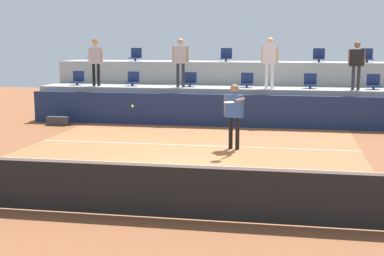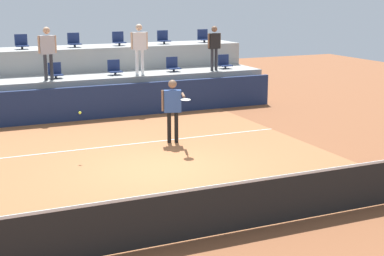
# 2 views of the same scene
# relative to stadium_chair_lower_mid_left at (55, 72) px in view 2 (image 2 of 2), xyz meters

# --- Properties ---
(ground_plane) EXTENTS (40.00, 40.00, 0.00)m
(ground_plane) POSITION_rel_stadium_chair_lower_mid_left_xyz_m (1.03, -7.23, -1.46)
(ground_plane) COLOR brown
(court_inner_paint) EXTENTS (9.00, 10.00, 0.01)m
(court_inner_paint) POSITION_rel_stadium_chair_lower_mid_left_xyz_m (1.03, -6.23, -1.46)
(court_inner_paint) COLOR #A36038
(court_inner_paint) RESTS_ON ground_plane
(court_service_line) EXTENTS (9.00, 0.06, 0.00)m
(court_service_line) POSITION_rel_stadium_chair_lower_mid_left_xyz_m (1.03, -4.83, -1.46)
(court_service_line) COLOR silver
(court_service_line) RESTS_ON ground_plane
(tennis_net) EXTENTS (10.48, 0.08, 1.07)m
(tennis_net) POSITION_rel_stadium_chair_lower_mid_left_xyz_m (1.03, -11.23, -0.97)
(tennis_net) COLOR black
(tennis_net) RESTS_ON ground_plane
(sponsor_backboard) EXTENTS (13.00, 0.16, 1.10)m
(sponsor_backboard) POSITION_rel_stadium_chair_lower_mid_left_xyz_m (1.03, -1.23, -0.91)
(sponsor_backboard) COLOR navy
(sponsor_backboard) RESTS_ON ground_plane
(seating_tier_lower) EXTENTS (13.00, 1.80, 1.25)m
(seating_tier_lower) POSITION_rel_stadium_chair_lower_mid_left_xyz_m (1.03, 0.07, -0.84)
(seating_tier_lower) COLOR #9E9E99
(seating_tier_lower) RESTS_ON ground_plane
(seating_tier_upper) EXTENTS (13.00, 1.80, 2.10)m
(seating_tier_upper) POSITION_rel_stadium_chair_lower_mid_left_xyz_m (1.03, 1.87, -0.41)
(seating_tier_upper) COLOR #9E9E99
(seating_tier_upper) RESTS_ON ground_plane
(stadium_chair_lower_mid_left) EXTENTS (0.44, 0.40, 0.52)m
(stadium_chair_lower_mid_left) POSITION_rel_stadium_chair_lower_mid_left_xyz_m (0.00, 0.00, 0.00)
(stadium_chair_lower_mid_left) COLOR #2D2D33
(stadium_chair_lower_mid_left) RESTS_ON seating_tier_lower
(stadium_chair_lower_mid_right) EXTENTS (0.44, 0.40, 0.52)m
(stadium_chair_lower_mid_right) POSITION_rel_stadium_chair_lower_mid_left_xyz_m (2.06, 0.00, 0.00)
(stadium_chair_lower_mid_right) COLOR #2D2D33
(stadium_chair_lower_mid_right) RESTS_ON seating_tier_lower
(stadium_chair_lower_right) EXTENTS (0.44, 0.40, 0.52)m
(stadium_chair_lower_right) POSITION_rel_stadium_chair_lower_mid_left_xyz_m (4.27, 0.00, 0.00)
(stadium_chair_lower_right) COLOR #2D2D33
(stadium_chair_lower_right) RESTS_ON seating_tier_lower
(stadium_chair_lower_far_right) EXTENTS (0.44, 0.40, 0.52)m
(stadium_chair_lower_far_right) POSITION_rel_stadium_chair_lower_mid_left_xyz_m (6.38, 0.00, 0.00)
(stadium_chair_lower_far_right) COLOR #2D2D33
(stadium_chair_lower_far_right) RESTS_ON seating_tier_lower
(stadium_chair_upper_mid_left) EXTENTS (0.44, 0.40, 0.52)m
(stadium_chair_upper_mid_left) POSITION_rel_stadium_chair_lower_mid_left_xyz_m (-0.79, 1.80, 0.85)
(stadium_chair_upper_mid_left) COLOR #2D2D33
(stadium_chair_upper_mid_left) RESTS_ON seating_tier_upper
(stadium_chair_upper_center) EXTENTS (0.44, 0.40, 0.52)m
(stadium_chair_upper_center) POSITION_rel_stadium_chair_lower_mid_left_xyz_m (1.08, 1.80, 0.85)
(stadium_chair_upper_center) COLOR #2D2D33
(stadium_chair_upper_center) RESTS_ON seating_tier_upper
(stadium_chair_upper_mid_right) EXTENTS (0.44, 0.40, 0.52)m
(stadium_chair_upper_mid_right) POSITION_rel_stadium_chair_lower_mid_left_xyz_m (2.78, 1.80, 0.85)
(stadium_chair_upper_mid_right) COLOR #2D2D33
(stadium_chair_upper_mid_right) RESTS_ON seating_tier_upper
(stadium_chair_upper_right) EXTENTS (0.44, 0.40, 0.52)m
(stadium_chair_upper_right) POSITION_rel_stadium_chair_lower_mid_left_xyz_m (4.60, 1.80, 0.85)
(stadium_chair_upper_right) COLOR #2D2D33
(stadium_chair_upper_right) RESTS_ON seating_tier_upper
(stadium_chair_upper_far_right) EXTENTS (0.44, 0.40, 0.52)m
(stadium_chair_upper_far_right) POSITION_rel_stadium_chair_lower_mid_left_xyz_m (6.34, 1.80, 0.85)
(stadium_chair_upper_far_right) COLOR #2D2D33
(stadium_chair_upper_far_right) RESTS_ON seating_tier_upper
(tennis_player) EXTENTS (0.59, 1.31, 1.75)m
(tennis_player) POSITION_rel_stadium_chair_lower_mid_left_xyz_m (2.17, -5.16, -0.39)
(tennis_player) COLOR black
(tennis_player) RESTS_ON ground_plane
(spectator_leaning_on_rail) EXTENTS (0.60, 0.23, 1.73)m
(spectator_leaning_on_rail) POSITION_rel_stadium_chair_lower_mid_left_xyz_m (-0.28, -0.38, 0.83)
(spectator_leaning_on_rail) COLOR #2D2D33
(spectator_leaning_on_rail) RESTS_ON seating_tier_lower
(spectator_in_grey) EXTENTS (0.61, 0.26, 1.76)m
(spectator_in_grey) POSITION_rel_stadium_chair_lower_mid_left_xyz_m (2.86, -0.38, 0.85)
(spectator_in_grey) COLOR white
(spectator_in_grey) RESTS_ON seating_tier_lower
(spectator_in_white) EXTENTS (0.58, 0.25, 1.62)m
(spectator_in_white) POSITION_rel_stadium_chair_lower_mid_left_xyz_m (5.75, -0.38, 0.76)
(spectator_in_white) COLOR #2D2D33
(spectator_in_white) RESTS_ON seating_tier_lower
(tennis_ball) EXTENTS (0.07, 0.07, 0.07)m
(tennis_ball) POSITION_rel_stadium_chair_lower_mid_left_xyz_m (-0.49, -5.64, -0.30)
(tennis_ball) COLOR #CCE033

